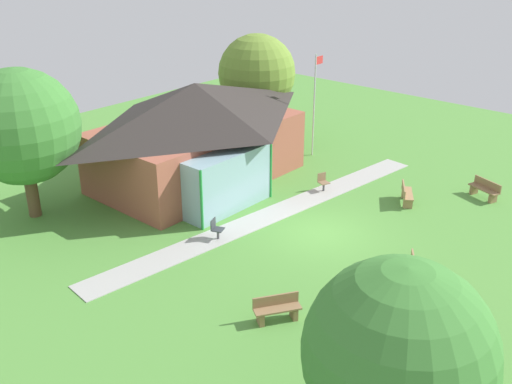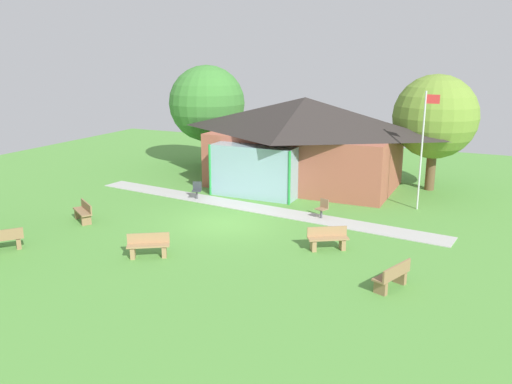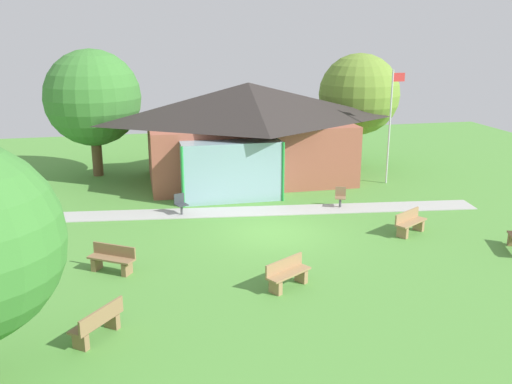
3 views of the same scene
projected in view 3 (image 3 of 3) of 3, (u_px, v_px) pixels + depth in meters
The scene contains 12 objects.
ground_plane at pixel (274, 233), 20.96m from camera, with size 44.00×44.00×0.00m, color #54933D.
pavilion at pixel (248, 130), 27.60m from camera, with size 10.62×7.37×4.78m.
footpath at pixel (259, 211), 23.38m from camera, with size 18.26×1.30×0.03m, color #ADADA8.
flagpole at pixel (391, 122), 26.88m from camera, with size 0.64×0.08×5.44m.
bench_front_left at pixel (98, 323), 13.69m from camera, with size 1.28×1.44×0.84m.
bench_front_center at pixel (287, 274), 16.43m from camera, with size 1.50×1.17×0.84m.
bench_mid_left at pixel (112, 259), 17.49m from camera, with size 1.50×1.18×0.84m.
bench_mid_right at pixel (410, 223), 20.75m from camera, with size 1.51×1.17×0.84m.
patio_chair_west at pixel (181, 205), 22.87m from camera, with size 0.57×0.57×0.86m.
patio_chair_lawn_spare at pixel (340, 198), 23.82m from camera, with size 0.56×0.56×0.86m.
tree_behind_pavilion_right at pixel (359, 95), 30.40m from camera, with size 4.32×4.32×6.04m.
tree_behind_pavilion_left at pixel (93, 98), 28.08m from camera, with size 4.76×4.76×6.35m.
Camera 3 is at (-4.80, -19.14, 7.25)m, focal length 39.78 mm.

